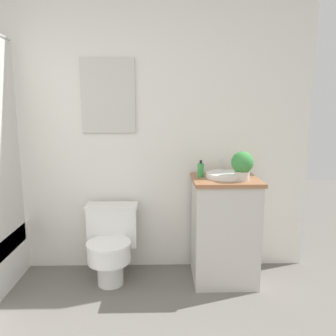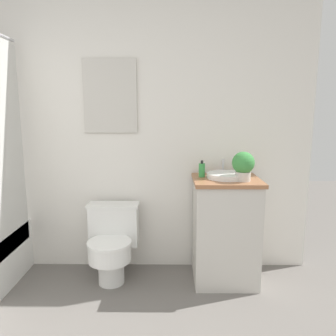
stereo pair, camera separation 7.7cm
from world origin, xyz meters
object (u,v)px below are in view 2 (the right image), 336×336
at_px(sink, 226,175).
at_px(soap_bottle, 202,170).
at_px(potted_plant, 243,165).
at_px(toilet, 112,241).

bearing_deg(sink, soap_bottle, 168.87).
xyz_separation_m(sink, potted_plant, (0.11, -0.11, 0.10)).
bearing_deg(soap_bottle, potted_plant, -25.96).
xyz_separation_m(toilet, potted_plant, (1.05, -0.09, 0.66)).
distance_m(toilet, sink, 1.09).
xyz_separation_m(sink, soap_bottle, (-0.20, 0.04, 0.04)).
distance_m(sink, soap_bottle, 0.20).
bearing_deg(toilet, sink, 0.98).
height_order(toilet, potted_plant, potted_plant).
bearing_deg(toilet, potted_plant, -5.10).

